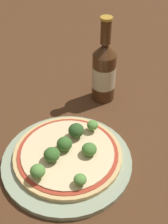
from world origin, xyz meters
TOP-DOWN VIEW (x-y plane):
  - ground_plane at (0.00, 0.00)m, footprint 3.00×3.00m
  - plate at (0.00, -0.03)m, footprint 0.28×0.28m
  - pizza at (0.00, -0.02)m, footprint 0.23×0.23m
  - broccoli_floret_0 at (0.05, -0.09)m, footprint 0.02×0.02m
  - broccoli_floret_1 at (0.01, 0.03)m, footprint 0.03×0.03m
  - broccoli_floret_2 at (-0.02, -0.05)m, footprint 0.03×0.03m
  - broccoli_floret_3 at (0.04, 0.06)m, footprint 0.03×0.03m
  - broccoli_floret_4 at (-0.04, -0.09)m, footprint 0.03×0.03m
  - broccoli_floret_5 at (-0.01, -0.01)m, footprint 0.03×0.03m
  - broccoli_floret_6 at (0.05, -0.01)m, footprint 0.03×0.03m
  - beer_bottle at (0.03, 0.22)m, footprint 0.06×0.06m

SIDE VIEW (x-z plane):
  - ground_plane at x=0.00m, z-range 0.00..0.00m
  - plate at x=0.00m, z-range 0.00..0.01m
  - pizza at x=0.00m, z-range 0.01..0.03m
  - broccoli_floret_0 at x=0.05m, z-range 0.03..0.05m
  - broccoli_floret_6 at x=0.05m, z-range 0.03..0.05m
  - broccoli_floret_5 at x=-0.01m, z-range 0.03..0.06m
  - broccoli_floret_3 at x=0.04m, z-range 0.03..0.06m
  - broccoli_floret_2 at x=-0.02m, z-range 0.03..0.06m
  - broccoli_floret_1 at x=0.01m, z-range 0.03..0.06m
  - broccoli_floret_4 at x=-0.04m, z-range 0.03..0.06m
  - beer_bottle at x=0.03m, z-range -0.03..0.20m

